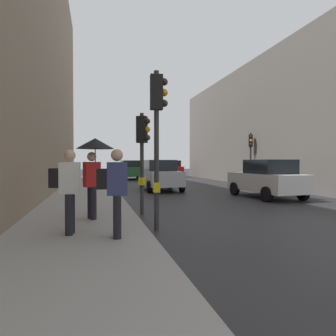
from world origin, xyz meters
name	(u,v)px	position (x,y,z in m)	size (l,w,h in m)	color
ground_plane	(324,225)	(0.00, 0.00, 0.00)	(120.00, 120.00, 0.00)	#28282B
sidewalk_kerb	(85,201)	(-6.28, 6.00, 0.08)	(3.07, 40.00, 0.16)	gray
traffic_light_near_left	(157,121)	(-4.42, 0.43, 2.67)	(0.44, 0.27, 3.88)	#2D2D2D
traffic_light_near_right	(143,145)	(-4.42, 2.78, 2.21)	(0.44, 0.37, 3.21)	#2D2D2D
traffic_light_mid_street	(251,149)	(4.44, 12.34, 2.48)	(0.33, 0.45, 3.60)	#2D2D2D
car_red_sedan	(171,169)	(2.27, 25.98, 0.88)	(2.05, 4.21, 1.76)	red
car_white_compact	(267,179)	(1.86, 5.93, 0.88)	(2.22, 4.30, 1.76)	silver
car_green_estate	(131,170)	(-2.53, 22.43, 0.88)	(2.17, 4.28, 1.76)	#2D6038
car_silver_hatchback	(160,175)	(-2.14, 10.80, 0.88)	(2.02, 4.20, 1.76)	#BCBCC1
pedestrian_with_umbrella	(94,155)	(-5.92, 1.47, 1.84)	(1.00, 1.00, 2.14)	black
pedestrian_with_grey_backpack	(115,188)	(-5.53, -0.76, 1.16)	(0.61, 0.36, 1.77)	black
pedestrian_with_black_backpack	(68,186)	(-6.47, -0.23, 1.16)	(0.63, 0.38, 1.77)	black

